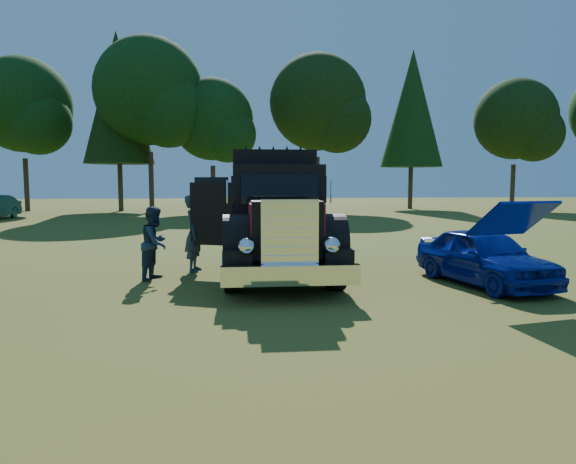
% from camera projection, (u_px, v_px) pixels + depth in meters
% --- Properties ---
extents(ground, '(120.00, 120.00, 0.00)m').
position_uv_depth(ground, '(357.00, 297.00, 9.93)').
color(ground, '#395318').
rests_on(ground, ground).
extents(treeline, '(72.10, 24.04, 13.84)m').
position_uv_depth(treeline, '(221.00, 103.00, 36.17)').
color(treeline, '#2D2116').
rests_on(treeline, ground).
extents(diamond_t_truck, '(3.32, 7.16, 3.00)m').
position_uv_depth(diamond_t_truck, '(276.00, 221.00, 12.39)').
color(diamond_t_truck, black).
rests_on(diamond_t_truck, ground).
extents(hotrod_coupe, '(2.13, 4.15, 1.89)m').
position_uv_depth(hotrod_coupe, '(484.00, 256.00, 11.01)').
color(hotrod_coupe, '#0A07A0').
rests_on(hotrod_coupe, ground).
extents(spectator_near, '(0.53, 0.74, 1.91)m').
position_uv_depth(spectator_near, '(194.00, 233.00, 12.65)').
color(spectator_near, navy).
rests_on(spectator_near, ground).
extents(spectator_far, '(0.85, 0.97, 1.66)m').
position_uv_depth(spectator_far, '(155.00, 243.00, 11.63)').
color(spectator_far, '#1E2A46').
rests_on(spectator_far, ground).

